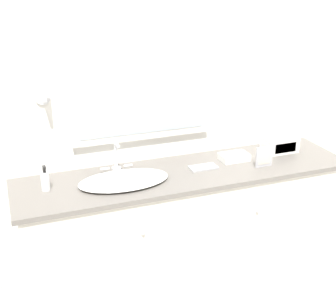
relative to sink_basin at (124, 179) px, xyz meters
name	(u,v)px	position (x,y,z in m)	size (l,w,h in m)	color
wall_back	(169,99)	(0.41, 0.32, 0.38)	(8.00, 0.18, 2.55)	white
vanity_counter	(186,232)	(0.42, 0.02, -0.46)	(2.15, 0.54, 0.88)	beige
sink_basin	(124,179)	(0.00, 0.00, 0.00)	(0.55, 0.36, 0.20)	white
soap_bottle	(45,180)	(-0.45, 0.06, 0.04)	(0.05, 0.05, 0.15)	white
appliance_box	(280,144)	(1.16, 0.11, 0.03)	(0.23, 0.15, 0.10)	white
picture_frame	(264,157)	(0.91, -0.08, 0.05)	(0.12, 0.01, 0.14)	#B2B2B7
hand_towel_near_sink	(234,157)	(0.78, 0.08, 0.00)	(0.19, 0.12, 0.04)	white
metal_tray	(203,167)	(0.53, 0.03, -0.01)	(0.18, 0.09, 0.01)	#ADADB2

